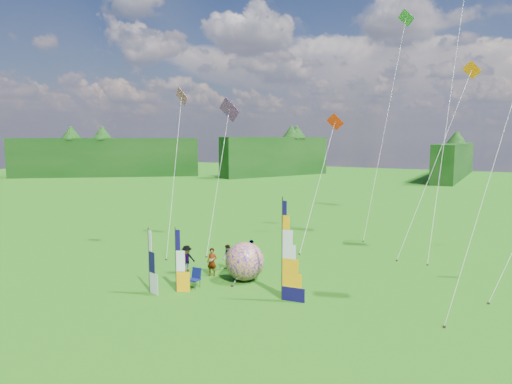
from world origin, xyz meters
The scene contains 18 objects.
ground centered at (0.00, 0.00, 0.00)m, with size 220.00×220.00×0.00m, color #356612.
treeline_ring centered at (0.00, 0.00, 4.00)m, with size 210.00×210.00×8.00m, color #1F4114, non-canonical shape.
feather_banner_main centered at (0.92, 3.35, 2.62)m, with size 1.41×0.10×5.24m, color #0F0A40, non-canonical shape.
side_banner_left centered at (-4.67, 1.60, 1.74)m, with size 0.97×0.10×3.49m, color #FFA205, non-canonical shape.
side_banner_far centered at (-5.88, 0.82, 1.74)m, with size 1.03×0.10×3.49m, color white, non-canonical shape.
bol_inflatable centered at (-2.47, 5.24, 1.15)m, with size 2.29×2.29×2.29m, color #130385.
spectator_a centered at (-4.67, 5.01, 0.87)m, with size 0.63×0.41×1.73m, color #66594C.
spectator_b centered at (-4.48, 6.47, 0.82)m, with size 0.80×0.39×1.65m, color #66594C.
spectator_c centered at (-6.38, 4.70, 0.88)m, with size 1.13×0.42×1.75m, color #66594C.
spectator_d centered at (-3.55, 7.89, 0.90)m, with size 1.05×0.43×1.80m, color #66594C.
camp_chair centered at (-4.23, 2.60, 0.56)m, with size 0.65×0.65×1.12m, color #0A1244, non-canonical shape.
kite_whale centered at (6.50, 20.32, 11.22)m, with size 3.19×15.89×22.43m, color black, non-canonical shape.
kite_rainbow_delta centered at (-9.14, 12.42, 6.33)m, with size 6.89×11.76×12.66m, color red, non-canonical shape.
kite_parafoil centered at (10.36, 6.73, 8.61)m, with size 6.78×9.52×17.23m, color red, non-canonical shape.
small_kite_red centered at (-2.40, 16.64, 5.53)m, with size 3.15×11.16×11.05m, color #BD2305, non-canonical shape.
small_kite_orange centered at (6.11, 18.17, 7.40)m, with size 5.70×10.64×14.80m, color #E56800, non-canonical shape.
small_kite_pink centered at (-10.74, 8.95, 6.45)m, with size 5.02×7.66×12.90m, color #C84D6E, non-canonical shape.
small_kite_green centered at (1.14, 23.17, 10.42)m, with size 3.54×11.82×20.83m, color green, non-canonical shape.
Camera 1 is at (11.09, -17.28, 8.42)m, focal length 32.00 mm.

